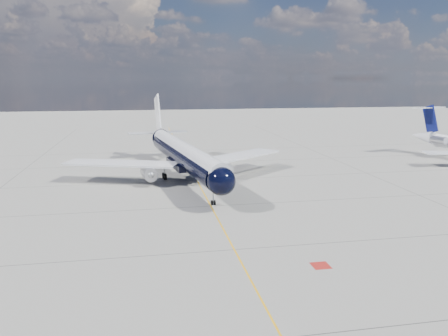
{
  "coord_description": "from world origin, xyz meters",
  "views": [
    {
      "loc": [
        -8.23,
        -44.04,
        16.31
      ],
      "look_at": [
        2.63,
        14.81,
        4.0
      ],
      "focal_mm": 35.0,
      "sensor_mm": 36.0,
      "label": 1
    }
  ],
  "objects": [
    {
      "name": "red_marking",
      "position": [
        6.8,
        -10.0,
        0.0
      ],
      "size": [
        1.6,
        1.6,
        0.01
      ],
      "primitive_type": "cube",
      "color": "maroon",
      "rests_on": "ground"
    },
    {
      "name": "ground",
      "position": [
        0.0,
        30.0,
        0.0
      ],
      "size": [
        320.0,
        320.0,
        0.0
      ],
      "primitive_type": "plane",
      "color": "gray",
      "rests_on": "ground"
    },
    {
      "name": "main_airliner",
      "position": [
        -2.17,
        27.04,
        4.13
      ],
      "size": [
        37.41,
        45.94,
        13.31
      ],
      "rotation": [
        0.0,
        0.0,
        0.15
      ],
      "color": "black",
      "rests_on": "ground"
    },
    {
      "name": "taxiway_centerline",
      "position": [
        0.0,
        25.0,
        0.0
      ],
      "size": [
        0.16,
        160.0,
        0.01
      ],
      "primitive_type": "cube",
      "color": "#F5AA0C",
      "rests_on": "ground"
    }
  ]
}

